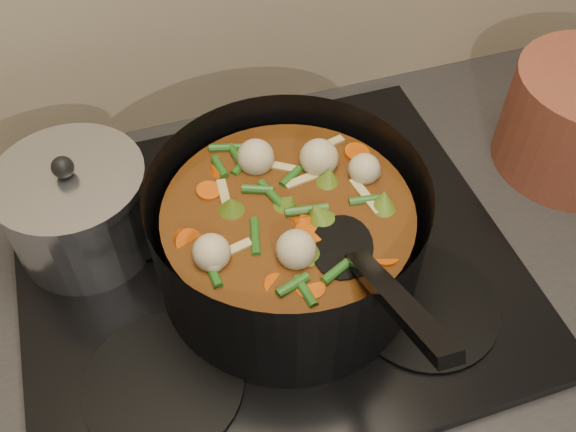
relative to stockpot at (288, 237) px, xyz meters
name	(u,v)px	position (x,y,z in m)	size (l,w,h in m)	color
counter	(274,410)	(-0.02, 0.03, -0.55)	(2.64, 0.64, 0.91)	brown
stovetop	(267,262)	(-0.02, 0.03, -0.08)	(0.62, 0.54, 0.03)	black
stockpot	(288,237)	(0.00, 0.00, 0.00)	(0.38, 0.46, 0.23)	black
saucepan	(79,209)	(-0.23, 0.13, -0.01)	(0.18, 0.18, 0.15)	silver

